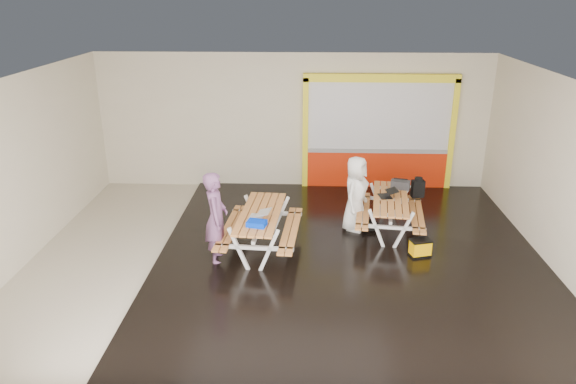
{
  "coord_description": "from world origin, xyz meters",
  "views": [
    {
      "loc": [
        0.4,
        -9.49,
        4.96
      ],
      "look_at": [
        0.0,
        0.9,
        1.0
      ],
      "focal_mm": 33.33,
      "sensor_mm": 36.0,
      "label": 1
    }
  ],
  "objects_px": {
    "dark_case": "(368,225)",
    "fluke_bag": "(420,248)",
    "person_left": "(216,218)",
    "person_right": "(356,194)",
    "laptop_left": "(259,216)",
    "toolbox": "(400,185)",
    "picnic_table_left": "(261,222)",
    "backpack": "(418,187)",
    "blue_pouch": "(257,223)",
    "picnic_table_right": "(390,206)",
    "laptop_right": "(388,194)"
  },
  "relations": [
    {
      "from": "dark_case",
      "to": "fluke_bag",
      "type": "distance_m",
      "value": 1.53
    },
    {
      "from": "picnic_table_left",
      "to": "person_right",
      "type": "distance_m",
      "value": 2.24
    },
    {
      "from": "person_right",
      "to": "fluke_bag",
      "type": "xyz_separation_m",
      "value": [
        1.19,
        -1.24,
        -0.64
      ]
    },
    {
      "from": "picnic_table_right",
      "to": "backpack",
      "type": "xyz_separation_m",
      "value": [
        0.73,
        0.83,
        0.12
      ]
    },
    {
      "from": "dark_case",
      "to": "fluke_bag",
      "type": "height_order",
      "value": "fluke_bag"
    },
    {
      "from": "picnic_table_left",
      "to": "laptop_right",
      "type": "relative_size",
      "value": 5.29
    },
    {
      "from": "picnic_table_left",
      "to": "picnic_table_right",
      "type": "height_order",
      "value": "picnic_table_left"
    },
    {
      "from": "blue_pouch",
      "to": "fluke_bag",
      "type": "bearing_deg",
      "value": 9.0
    },
    {
      "from": "backpack",
      "to": "laptop_left",
      "type": "bearing_deg",
      "value": -148.05
    },
    {
      "from": "picnic_table_left",
      "to": "person_right",
      "type": "xyz_separation_m",
      "value": [
        1.95,
        1.09,
        0.2
      ]
    },
    {
      "from": "picnic_table_right",
      "to": "person_left",
      "type": "bearing_deg",
      "value": -157.91
    },
    {
      "from": "laptop_left",
      "to": "toolbox",
      "type": "height_order",
      "value": "toolbox"
    },
    {
      "from": "picnic_table_right",
      "to": "dark_case",
      "type": "height_order",
      "value": "picnic_table_right"
    },
    {
      "from": "toolbox",
      "to": "backpack",
      "type": "xyz_separation_m",
      "value": [
        0.45,
        0.28,
        -0.16
      ]
    },
    {
      "from": "dark_case",
      "to": "blue_pouch",
      "type": "bearing_deg",
      "value": -142.45
    },
    {
      "from": "person_right",
      "to": "laptop_right",
      "type": "xyz_separation_m",
      "value": [
        0.67,
        -0.03,
        0.01
      ]
    },
    {
      "from": "person_left",
      "to": "person_right",
      "type": "height_order",
      "value": "person_left"
    },
    {
      "from": "person_left",
      "to": "backpack",
      "type": "distance_m",
      "value": 4.78
    },
    {
      "from": "person_left",
      "to": "backpack",
      "type": "bearing_deg",
      "value": -67.49
    },
    {
      "from": "picnic_table_right",
      "to": "person_left",
      "type": "xyz_separation_m",
      "value": [
        -3.49,
        -1.41,
        0.28
      ]
    },
    {
      "from": "picnic_table_right",
      "to": "laptop_right",
      "type": "relative_size",
      "value": 5.16
    },
    {
      "from": "picnic_table_left",
      "to": "person_right",
      "type": "height_order",
      "value": "person_right"
    },
    {
      "from": "backpack",
      "to": "fluke_bag",
      "type": "xyz_separation_m",
      "value": [
        -0.28,
        -1.98,
        -0.54
      ]
    },
    {
      "from": "picnic_table_left",
      "to": "person_right",
      "type": "bearing_deg",
      "value": 29.31
    },
    {
      "from": "fluke_bag",
      "to": "person_left",
      "type": "bearing_deg",
      "value": -176.08
    },
    {
      "from": "picnic_table_left",
      "to": "fluke_bag",
      "type": "xyz_separation_m",
      "value": [
        3.14,
        -0.15,
        -0.44
      ]
    },
    {
      "from": "laptop_right",
      "to": "backpack",
      "type": "bearing_deg",
      "value": 44.13
    },
    {
      "from": "person_left",
      "to": "laptop_left",
      "type": "relative_size",
      "value": 3.93
    },
    {
      "from": "picnic_table_left",
      "to": "laptop_left",
      "type": "xyz_separation_m",
      "value": [
        -0.01,
        -0.3,
        0.26
      ]
    },
    {
      "from": "picnic_table_left",
      "to": "picnic_table_right",
      "type": "xyz_separation_m",
      "value": [
        2.68,
        1.0,
        -0.03
      ]
    },
    {
      "from": "picnic_table_left",
      "to": "backpack",
      "type": "relative_size",
      "value": 4.9
    },
    {
      "from": "laptop_left",
      "to": "toolbox",
      "type": "relative_size",
      "value": 1.03
    },
    {
      "from": "fluke_bag",
      "to": "person_right",
      "type": "bearing_deg",
      "value": 133.84
    },
    {
      "from": "toolbox",
      "to": "person_right",
      "type": "bearing_deg",
      "value": -155.52
    },
    {
      "from": "backpack",
      "to": "blue_pouch",
      "type": "bearing_deg",
      "value": -144.13
    },
    {
      "from": "person_left",
      "to": "person_right",
      "type": "xyz_separation_m",
      "value": [
        2.75,
        1.51,
        -0.05
      ]
    },
    {
      "from": "picnic_table_left",
      "to": "blue_pouch",
      "type": "xyz_separation_m",
      "value": [
        -0.01,
        -0.65,
        0.25
      ]
    },
    {
      "from": "blue_pouch",
      "to": "person_right",
      "type": "bearing_deg",
      "value": 41.57
    },
    {
      "from": "person_right",
      "to": "backpack",
      "type": "distance_m",
      "value": 1.65
    },
    {
      "from": "picnic_table_left",
      "to": "toolbox",
      "type": "xyz_separation_m",
      "value": [
        2.97,
        1.56,
        0.25
      ]
    },
    {
      "from": "person_right",
      "to": "laptop_left",
      "type": "bearing_deg",
      "value": 150.4
    },
    {
      "from": "person_right",
      "to": "laptop_left",
      "type": "relative_size",
      "value": 3.57
    },
    {
      "from": "laptop_left",
      "to": "dark_case",
      "type": "bearing_deg",
      "value": 31.75
    },
    {
      "from": "laptop_left",
      "to": "backpack",
      "type": "distance_m",
      "value": 4.04
    },
    {
      "from": "picnic_table_right",
      "to": "fluke_bag",
      "type": "relative_size",
      "value": 4.86
    },
    {
      "from": "fluke_bag",
      "to": "picnic_table_right",
      "type": "bearing_deg",
      "value": 111.66
    },
    {
      "from": "laptop_left",
      "to": "picnic_table_right",
      "type": "bearing_deg",
      "value": 25.8
    },
    {
      "from": "blue_pouch",
      "to": "backpack",
      "type": "distance_m",
      "value": 4.23
    },
    {
      "from": "laptop_left",
      "to": "backpack",
      "type": "height_order",
      "value": "laptop_left"
    },
    {
      "from": "laptop_left",
      "to": "laptop_right",
      "type": "distance_m",
      "value": 2.96
    }
  ]
}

